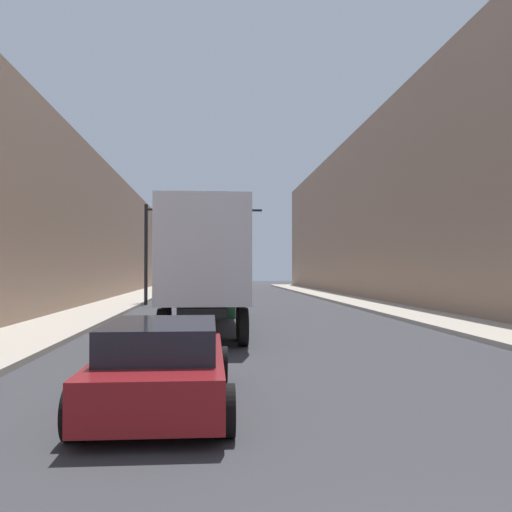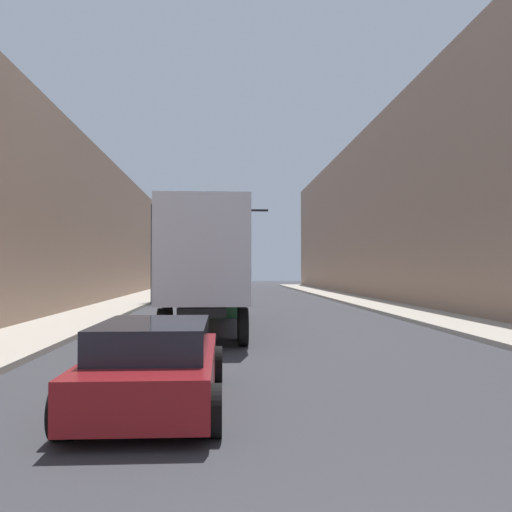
% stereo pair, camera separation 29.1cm
% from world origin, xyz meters
% --- Properties ---
extents(sidewalk_right, '(2.79, 80.00, 0.15)m').
position_xyz_m(sidewalk_right, '(7.05, 30.00, 0.07)').
color(sidewalk_right, '#B2A899').
rests_on(sidewalk_right, ground).
extents(sidewalk_left, '(2.79, 80.00, 0.15)m').
position_xyz_m(sidewalk_left, '(-7.05, 30.00, 0.07)').
color(sidewalk_left, '#B2A899').
rests_on(sidewalk_left, ground).
extents(building_right, '(6.00, 80.00, 11.92)m').
position_xyz_m(building_right, '(11.44, 30.00, 5.96)').
color(building_right, '#997A66').
rests_on(building_right, ground).
extents(building_left, '(6.00, 80.00, 8.88)m').
position_xyz_m(building_left, '(-11.44, 30.00, 4.44)').
color(building_left, '#997A66').
rests_on(building_left, ground).
extents(semi_truck, '(2.40, 11.79, 3.91)m').
position_xyz_m(semi_truck, '(-1.96, 17.86, 2.23)').
color(semi_truck, silver).
rests_on(semi_truck, ground).
extents(sedan_car, '(1.99, 4.64, 1.25)m').
position_xyz_m(sedan_car, '(-2.45, 6.71, 0.61)').
color(sedan_car, maroon).
rests_on(sedan_car, ground).
extents(traffic_signal_gantry, '(6.78, 0.35, 5.77)m').
position_xyz_m(traffic_signal_gantry, '(-3.81, 31.24, 4.04)').
color(traffic_signal_gantry, black).
rests_on(traffic_signal_gantry, ground).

